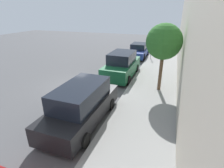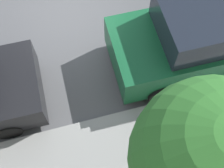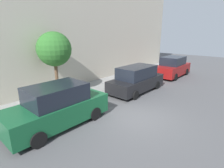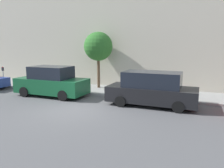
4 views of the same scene
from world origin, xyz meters
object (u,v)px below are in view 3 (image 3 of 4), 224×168
at_px(parked_minivan_second, 137,79).
at_px(parked_suv_nearest, 173,67).
at_px(parked_suv_third, 58,107).
at_px(parking_meter_near, 161,63).
at_px(street_tree, 54,49).

bearing_deg(parked_minivan_second, parked_suv_nearest, -90.93).
relative_size(parked_suv_nearest, parked_suv_third, 1.00).
relative_size(parked_suv_third, parking_meter_near, 3.45).
relative_size(parked_suv_nearest, parking_meter_near, 3.44).
bearing_deg(parked_suv_nearest, parked_minivan_second, 89.07).
bearing_deg(street_tree, parked_suv_third, 147.58).
relative_size(parked_minivan_second, street_tree, 1.17).
xyz_separation_m(parked_minivan_second, street_tree, (3.15, 4.69, 2.33)).
bearing_deg(parked_suv_third, parked_suv_nearest, -90.50).
height_order(parked_suv_third, street_tree, street_tree).
height_order(parked_minivan_second, parked_suv_third, parked_suv_third).
xyz_separation_m(parked_minivan_second, parking_meter_near, (1.54, -7.35, 0.09)).
xyz_separation_m(parked_minivan_second, parked_suv_third, (0.01, 6.69, 0.01)).
height_order(parked_minivan_second, parking_meter_near, parked_minivan_second).
xyz_separation_m(parking_meter_near, street_tree, (1.61, 12.04, 2.24)).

